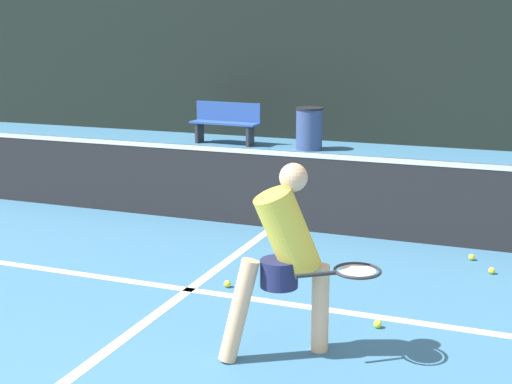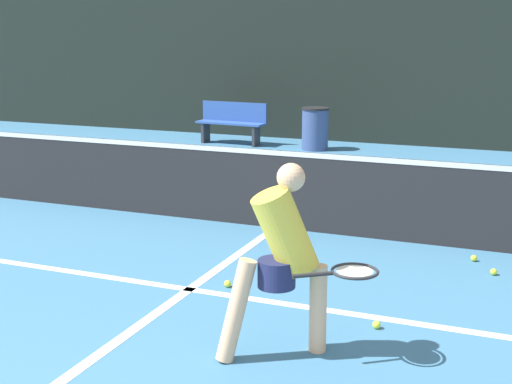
% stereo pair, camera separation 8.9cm
% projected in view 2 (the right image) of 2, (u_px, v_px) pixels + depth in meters
% --- Properties ---
extents(court_service_line, '(8.25, 0.10, 0.01)m').
position_uv_depth(court_service_line, '(189.00, 289.00, 6.58)').
color(court_service_line, white).
rests_on(court_service_line, ground).
extents(court_center_mark, '(0.10, 5.12, 0.01)m').
position_uv_depth(court_center_mark, '(174.00, 300.00, 6.32)').
color(court_center_mark, white).
rests_on(court_center_mark, ground).
extents(net, '(11.09, 0.09, 1.07)m').
position_uv_depth(net, '(276.00, 186.00, 8.52)').
color(net, slate).
rests_on(net, ground).
extents(fence_back, '(24.00, 0.06, 3.62)m').
position_uv_depth(fence_back, '(395.00, 56.00, 14.44)').
color(fence_back, black).
rests_on(fence_back, ground).
extents(player_practicing, '(1.19, 0.68, 1.44)m').
position_uv_depth(player_practicing, '(284.00, 254.00, 5.09)').
color(player_practicing, '#DBAD84').
rests_on(player_practicing, ground).
extents(tennis_ball_scattered_1, '(0.07, 0.07, 0.07)m').
position_uv_depth(tennis_ball_scattered_1, '(474.00, 258.00, 7.38)').
color(tennis_ball_scattered_1, '#D1E033').
rests_on(tennis_ball_scattered_1, ground).
extents(tennis_ball_scattered_4, '(0.07, 0.07, 0.07)m').
position_uv_depth(tennis_ball_scattered_4, '(494.00, 272.00, 6.97)').
color(tennis_ball_scattered_4, '#D1E033').
rests_on(tennis_ball_scattered_4, ground).
extents(tennis_ball_scattered_5, '(0.07, 0.07, 0.07)m').
position_uv_depth(tennis_ball_scattered_5, '(228.00, 284.00, 6.64)').
color(tennis_ball_scattered_5, '#D1E033').
rests_on(tennis_ball_scattered_5, ground).
extents(tennis_ball_scattered_8, '(0.07, 0.07, 0.07)m').
position_uv_depth(tennis_ball_scattered_8, '(377.00, 325.00, 5.72)').
color(tennis_ball_scattered_8, '#D1E033').
rests_on(tennis_ball_scattered_8, ground).
extents(courtside_bench, '(1.50, 0.48, 0.86)m').
position_uv_depth(courtside_bench, '(232.00, 122.00, 14.83)').
color(courtside_bench, '#2D519E').
rests_on(courtside_bench, ground).
extents(trash_bin, '(0.55, 0.55, 0.84)m').
position_uv_depth(trash_bin, '(315.00, 129.00, 14.09)').
color(trash_bin, '#384C7F').
rests_on(trash_bin, ground).
extents(parked_car, '(1.84, 4.33, 1.33)m').
position_uv_depth(parked_car, '(262.00, 95.00, 19.76)').
color(parked_car, black).
rests_on(parked_car, ground).
extents(building_far, '(36.00, 2.40, 5.18)m').
position_uv_depth(building_far, '(473.00, 22.00, 27.82)').
color(building_far, gray).
rests_on(building_far, ground).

